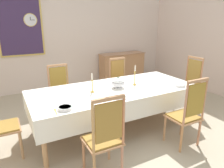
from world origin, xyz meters
TOP-DOWN VIEW (x-y plane):
  - ground at (0.00, 0.00)m, footprint 6.49×6.00m
  - back_wall at (0.00, 3.04)m, footprint 6.49×0.08m
  - dining_table at (0.00, 0.19)m, footprint 2.89×1.23m
  - tablecloth at (0.00, 0.19)m, footprint 2.91×1.25m
  - chair_south_a at (-0.70, -0.84)m, footprint 0.44×0.42m
  - chair_north_a at (-0.70, 1.21)m, footprint 0.44×0.42m
  - chair_south_b at (0.70, -0.84)m, footprint 0.44×0.42m
  - chair_north_b at (0.70, 1.21)m, footprint 0.44×0.42m
  - chair_head_east at (1.85, 0.19)m, footprint 0.42×0.44m
  - soup_tureen at (0.07, 0.19)m, footprint 0.24×0.24m
  - candlestick_west at (-0.42, 0.19)m, footprint 0.07×0.07m
  - candlestick_east at (0.42, 0.19)m, footprint 0.07×0.07m
  - bowl_near_left at (-1.02, -0.28)m, footprint 0.20×0.20m
  - bowl_near_right at (1.09, -0.27)m, footprint 0.19×0.19m
  - bowl_far_left at (-0.16, -0.30)m, footprint 0.16×0.16m
  - spoon_primary at (-1.15, -0.25)m, footprint 0.03×0.18m
  - spoon_secondary at (1.22, -0.25)m, footprint 0.06×0.17m
  - sideboard at (1.66, 2.72)m, footprint 1.44×0.48m
  - mounted_clock at (-0.90, 2.97)m, footprint 0.33×0.06m
  - framed_painting at (-1.16, 2.98)m, footprint 1.08×0.05m

SIDE VIEW (x-z plane):
  - ground at x=0.00m, z-range -0.04..0.00m
  - sideboard at x=1.66m, z-range 0.00..0.91m
  - chair_north_a at x=-0.70m, z-range 0.02..1.07m
  - chair_north_b at x=0.70m, z-range 0.01..1.08m
  - chair_south_a at x=-0.70m, z-range 0.00..1.12m
  - chair_south_b at x=0.70m, z-range 0.00..1.13m
  - chair_head_east at x=1.85m, z-range 0.00..1.15m
  - tablecloth at x=0.00m, z-range 0.52..0.86m
  - dining_table at x=0.00m, z-range 0.31..1.07m
  - spoon_primary at x=-1.15m, z-range 0.76..0.77m
  - spoon_secondary at x=1.22m, z-range 0.76..0.77m
  - bowl_near_right at x=1.09m, z-range 0.77..0.80m
  - bowl_far_left at x=-0.16m, z-range 0.77..0.80m
  - bowl_near_left at x=-1.02m, z-range 0.77..0.81m
  - soup_tureen at x=0.07m, z-range 0.76..0.96m
  - candlestick_west at x=-0.42m, z-range 0.73..1.05m
  - candlestick_east at x=0.42m, z-range 0.73..1.09m
  - back_wall at x=0.00m, z-range 0.00..3.21m
  - framed_painting at x=-1.16m, z-range 1.01..2.47m
  - mounted_clock at x=-0.90m, z-range 1.74..2.06m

